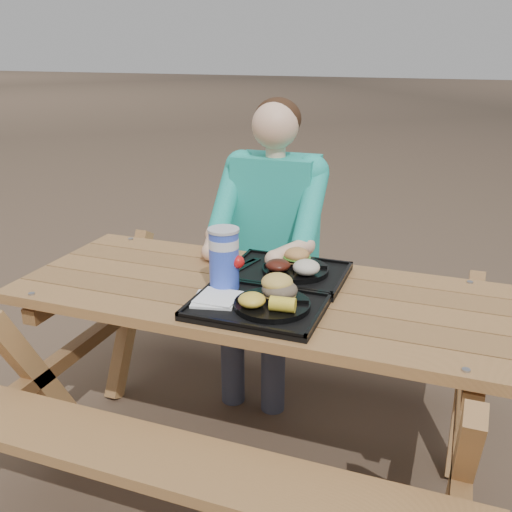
% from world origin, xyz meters
% --- Properties ---
extents(ground, '(60.00, 60.00, 0.00)m').
position_xyz_m(ground, '(0.00, 0.00, 0.00)').
color(ground, '#999999').
rests_on(ground, ground).
extents(picnic_table, '(1.80, 1.49, 0.75)m').
position_xyz_m(picnic_table, '(0.00, 0.00, 0.38)').
color(picnic_table, '#999999').
rests_on(picnic_table, ground).
extents(tray_near, '(0.45, 0.35, 0.02)m').
position_xyz_m(tray_near, '(0.07, -0.17, 0.76)').
color(tray_near, black).
rests_on(tray_near, picnic_table).
extents(tray_far, '(0.45, 0.35, 0.02)m').
position_xyz_m(tray_far, '(0.07, 0.15, 0.76)').
color(tray_far, black).
rests_on(tray_far, picnic_table).
extents(plate_near, '(0.26, 0.26, 0.02)m').
position_xyz_m(plate_near, '(0.12, -0.17, 0.78)').
color(plate_near, black).
rests_on(plate_near, tray_near).
extents(plate_far, '(0.26, 0.26, 0.02)m').
position_xyz_m(plate_far, '(0.10, 0.16, 0.78)').
color(plate_far, black).
rests_on(plate_far, tray_far).
extents(napkin_stack, '(0.17, 0.17, 0.02)m').
position_xyz_m(napkin_stack, '(-0.08, -0.19, 0.78)').
color(napkin_stack, white).
rests_on(napkin_stack, tray_near).
extents(soda_cup, '(0.11, 0.11, 0.22)m').
position_xyz_m(soda_cup, '(-0.10, -0.07, 0.88)').
color(soda_cup, blue).
rests_on(soda_cup, tray_near).
extents(condiment_bbq, '(0.05, 0.05, 0.03)m').
position_xyz_m(condiment_bbq, '(0.08, -0.04, 0.79)').
color(condiment_bbq, black).
rests_on(condiment_bbq, tray_near).
extents(condiment_mustard, '(0.05, 0.05, 0.03)m').
position_xyz_m(condiment_mustard, '(0.14, -0.05, 0.78)').
color(condiment_mustard, gold).
rests_on(condiment_mustard, tray_near).
extents(sandwich, '(0.12, 0.12, 0.12)m').
position_xyz_m(sandwich, '(0.13, -0.12, 0.85)').
color(sandwich, gold).
rests_on(sandwich, plate_near).
extents(mac_cheese, '(0.09, 0.09, 0.05)m').
position_xyz_m(mac_cheese, '(0.07, -0.23, 0.81)').
color(mac_cheese, yellow).
rests_on(mac_cheese, plate_near).
extents(corn_cob, '(0.09, 0.09, 0.05)m').
position_xyz_m(corn_cob, '(0.18, -0.23, 0.81)').
color(corn_cob, yellow).
rests_on(corn_cob, plate_near).
extents(cutlery_far, '(0.06, 0.17, 0.01)m').
position_xyz_m(cutlery_far, '(-0.10, 0.16, 0.77)').
color(cutlery_far, black).
rests_on(cutlery_far, tray_far).
extents(burger, '(0.10, 0.10, 0.09)m').
position_xyz_m(burger, '(0.09, 0.22, 0.84)').
color(burger, '#C48345').
rests_on(burger, plate_far).
extents(baked_beans, '(0.10, 0.10, 0.04)m').
position_xyz_m(baked_beans, '(0.05, 0.11, 0.81)').
color(baked_beans, '#48170E').
rests_on(baked_beans, plate_far).
extents(potato_salad, '(0.10, 0.10, 0.06)m').
position_xyz_m(potato_salad, '(0.16, 0.11, 0.82)').
color(potato_salad, beige).
rests_on(potato_salad, plate_far).
extents(diner, '(0.48, 0.84, 1.28)m').
position_xyz_m(diner, '(-0.14, 0.62, 0.64)').
color(diner, teal).
rests_on(diner, ground).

